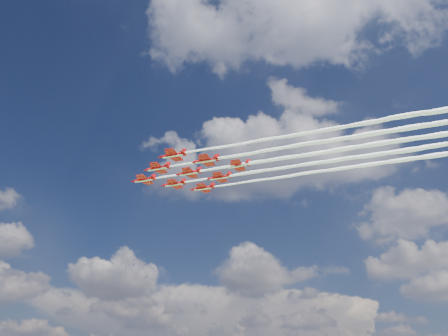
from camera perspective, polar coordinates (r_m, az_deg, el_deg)
The scene contains 9 objects.
jet_lead at distance 149.21m, azimuth 5.18°, elevation 0.86°, with size 98.00×8.88×2.57m.
jet_row2_port at distance 141.70m, azimuth 8.05°, elevation 2.64°, with size 98.00×8.88×2.57m.
jet_row2_starb at distance 153.82m, azimuth 9.07°, elevation 0.20°, with size 98.00×8.88×2.57m.
jet_row3_port at distance 134.73m, azimuth 11.25°, elevation 4.62°, with size 98.00×8.88×2.57m.
jet_row3_centre at distance 146.78m, azimuth 12.04°, elevation 1.89°, with size 98.00×8.88×2.57m.
jet_row3_starb at distance 159.13m, azimuth 12.72°, elevation -0.42°, with size 98.00×8.88×2.57m.
jet_row4_port at distance 140.31m, azimuth 15.31°, elevation 3.74°, with size 98.00×8.88×2.57m.
jet_row4_starb at distance 152.55m, azimuth 15.75°, elevation 1.18°, with size 98.00×8.88×2.57m.
jet_tail at distance 146.56m, azimuth 19.04°, elevation 2.91°, with size 98.00×8.88×2.57m.
Camera 1 is at (53.93, -128.36, 15.91)m, focal length 35.00 mm.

